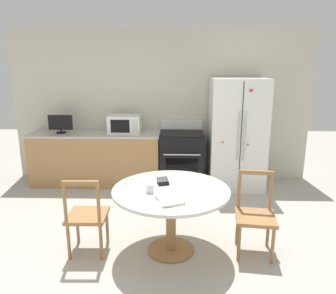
{
  "coord_description": "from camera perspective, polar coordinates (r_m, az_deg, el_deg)",
  "views": [
    {
      "loc": [
        0.29,
        -3.13,
        2.04
      ],
      "look_at": [
        0.17,
        1.15,
        0.95
      ],
      "focal_mm": 35.0,
      "sensor_mm": 36.0,
      "label": 1
    }
  ],
  "objects": [
    {
      "name": "refrigerator",
      "position": [
        5.54,
        11.87,
        2.23
      ],
      "size": [
        0.89,
        0.78,
        1.82
      ],
      "color": "white",
      "rests_on": "ground_plane"
    },
    {
      "name": "candle_glass",
      "position": [
        3.43,
        -3.16,
        -7.29
      ],
      "size": [
        0.09,
        0.09,
        0.09
      ],
      "color": "silver",
      "rests_on": "dining_table"
    },
    {
      "name": "countertop_tv",
      "position": [
        5.81,
        -18.22,
        3.94
      ],
      "size": [
        0.4,
        0.16,
        0.31
      ],
      "color": "black",
      "rests_on": "kitchen_counter"
    },
    {
      "name": "kitchen_counter",
      "position": [
        5.82,
        -12.34,
        -1.9
      ],
      "size": [
        2.21,
        0.64,
        0.9
      ],
      "color": "#AD7F4C",
      "rests_on": "ground_plane"
    },
    {
      "name": "dining_chair_left",
      "position": [
        3.74,
        -13.95,
        -11.64
      ],
      "size": [
        0.43,
        0.43,
        0.9
      ],
      "rotation": [
        0.0,
        0.0,
        6.3
      ],
      "color": "#9E7042",
      "rests_on": "ground_plane"
    },
    {
      "name": "mail_stack",
      "position": [
        3.24,
        0.29,
        -9.15
      ],
      "size": [
        0.32,
        0.36,
        0.02
      ],
      "color": "white",
      "rests_on": "dining_table"
    },
    {
      "name": "oven_range",
      "position": [
        5.62,
        2.37,
        -1.97
      ],
      "size": [
        0.72,
        0.68,
        1.08
      ],
      "color": "black",
      "rests_on": "ground_plane"
    },
    {
      "name": "microwave",
      "position": [
        5.58,
        -7.53,
        3.97
      ],
      "size": [
        0.53,
        0.39,
        0.3
      ],
      "color": "white",
      "rests_on": "kitchen_counter"
    },
    {
      "name": "back_wall",
      "position": [
        5.83,
        -1.25,
        7.0
      ],
      "size": [
        5.2,
        0.1,
        2.6
      ],
      "color": "beige",
      "rests_on": "ground_plane"
    },
    {
      "name": "wallet",
      "position": [
        3.67,
        -0.9,
        -6.07
      ],
      "size": [
        0.15,
        0.15,
        0.07
      ],
      "color": "black",
      "rests_on": "dining_table"
    },
    {
      "name": "dining_chair_right",
      "position": [
        3.76,
        14.94,
        -11.51
      ],
      "size": [
        0.47,
        0.47,
        0.9
      ],
      "rotation": [
        0.0,
        0.0,
        3.02
      ],
      "color": "#9E7042",
      "rests_on": "ground_plane"
    },
    {
      "name": "ground_plane",
      "position": [
        3.75,
        -3.24,
        -18.73
      ],
      "size": [
        14.0,
        14.0,
        0.0
      ],
      "primitive_type": "plane",
      "color": "#B2ADA3"
    },
    {
      "name": "dining_table",
      "position": [
        3.59,
        0.53,
        -9.3
      ],
      "size": [
        1.27,
        1.27,
        0.74
      ],
      "color": "beige",
      "rests_on": "ground_plane"
    }
  ]
}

